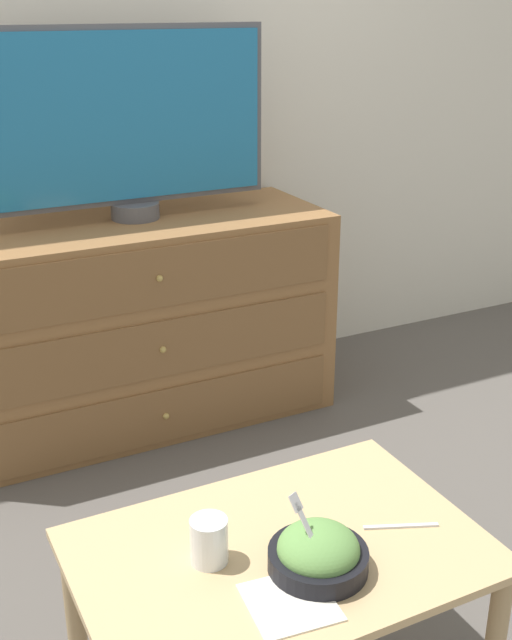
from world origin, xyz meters
name	(u,v)px	position (x,y,z in m)	size (l,w,h in m)	color
ground_plane	(133,381)	(0.00, 0.00, 0.00)	(12.00, 12.00, 0.00)	#56514C
wall_back	(112,74)	(0.00, 0.03, 1.30)	(12.00, 0.05, 2.60)	silver
dresser	(137,323)	(-0.07, -0.32, 0.40)	(1.47, 0.59, 0.81)	olive
tv	(130,122)	(-0.04, -0.28, 1.16)	(1.04, 0.18, 0.68)	#515156
coffee_table	(280,578)	(-0.28, -1.88, 0.42)	(0.85, 0.58, 0.50)	tan
takeout_bowl	(318,553)	(-0.24, -1.97, 0.53)	(0.20, 0.20, 0.17)	black
drink_cup	(209,543)	(-0.43, -1.85, 0.54)	(0.08, 0.08, 0.10)	white
napkin	(290,602)	(-0.34, -2.03, 0.50)	(0.18, 0.18, 0.00)	silver
knife	(401,526)	(-0.01, -1.94, 0.50)	(0.16, 0.07, 0.01)	silver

